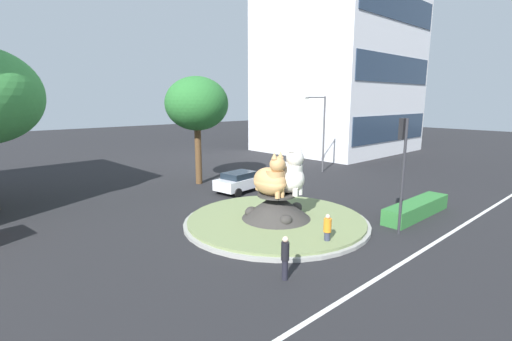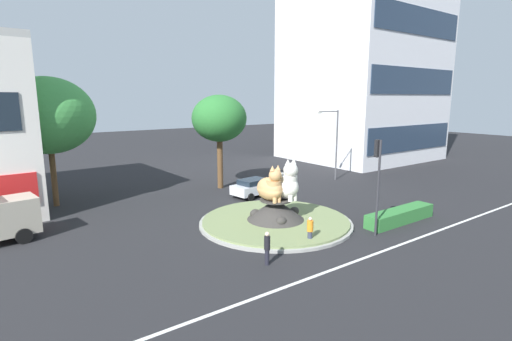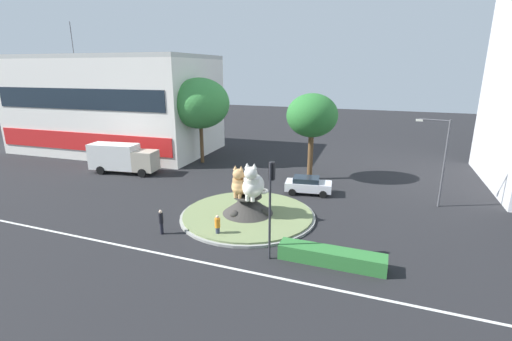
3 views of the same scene
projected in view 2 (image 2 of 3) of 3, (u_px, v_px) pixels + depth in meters
ground_plane at (276, 224)px, 25.80m from camera, size 160.00×160.00×0.00m
lane_centreline at (361, 259)px, 20.07m from camera, size 112.00×0.20×0.01m
roundabout_island at (276, 216)px, 25.70m from camera, size 10.23×10.23×1.71m
cat_statue_calico at (271, 187)px, 24.95m from camera, size 1.46×2.36×2.41m
cat_statue_white at (285, 184)px, 25.37m from camera, size 1.73×2.83×2.77m
traffic_light_mast at (378, 170)px, 22.85m from camera, size 0.34×0.46×5.90m
office_tower at (365, 30)px, 51.28m from camera, size 18.14×16.17×34.46m
clipped_hedge_strip at (400, 216)px, 26.01m from camera, size 6.11×1.20×0.90m
broadleaf_tree_behind_island at (48, 116)px, 28.76m from camera, size 6.81×6.81×9.92m
second_tree_near_tower at (219, 119)px, 34.87m from camera, size 5.00×5.00×8.62m
streetlight_arm at (334, 139)px, 38.77m from camera, size 2.50×0.64×7.11m
pedestrian_orange_shirt at (310, 230)px, 22.16m from camera, size 0.37×0.37×1.58m
pedestrian_black_shirt at (267, 247)px, 19.26m from camera, size 0.31×0.31×1.75m
hatchback_near_shophouse at (254, 187)px, 32.88m from camera, size 4.31×2.53×1.52m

